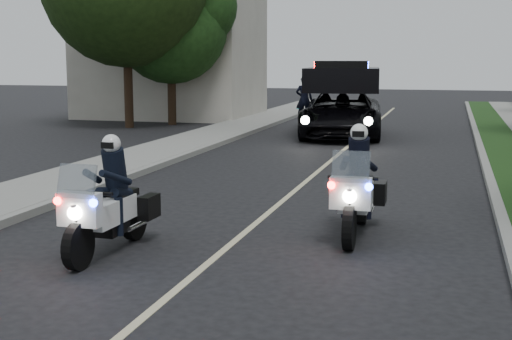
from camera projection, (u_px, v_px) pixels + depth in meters
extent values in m
plane|color=black|center=(120.00, 338.00, 7.21)|extent=(120.00, 120.00, 0.00)
cube|color=gray|center=(491.00, 184.00, 15.63)|extent=(0.20, 60.00, 0.15)
cube|color=gray|center=(150.00, 168.00, 17.79)|extent=(0.20, 60.00, 0.15)
cube|color=gray|center=(111.00, 167.00, 18.08)|extent=(2.00, 60.00, 0.16)
cube|color=#A8A396|center=(172.00, 44.00, 34.04)|extent=(8.00, 6.00, 7.00)
cube|color=#BFB78C|center=(309.00, 179.00, 16.72)|extent=(0.12, 50.00, 0.01)
imported|color=black|center=(341.00, 137.00, 25.73)|extent=(3.42, 6.31, 2.94)
imported|color=black|center=(304.00, 127.00, 29.19)|extent=(0.67, 1.60, 0.82)
imported|color=black|center=(304.00, 127.00, 29.19)|extent=(0.72, 0.51, 1.91)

